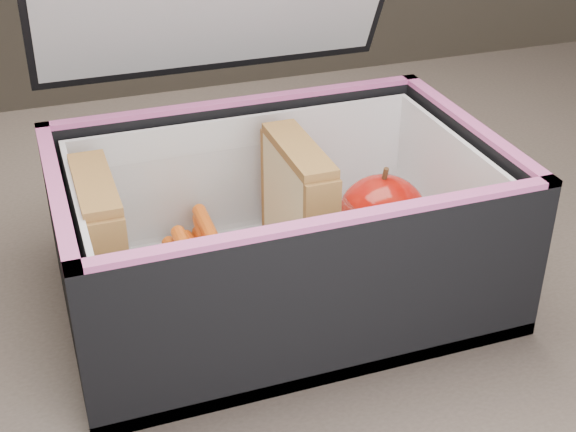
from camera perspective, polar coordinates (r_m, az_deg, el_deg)
name	(u,v)px	position (r m, az deg, el deg)	size (l,w,h in m)	color
kitchen_table	(302,332)	(0.74, 1.02, -8.25)	(1.20, 0.80, 0.75)	brown
lunch_bag	(277,216)	(0.59, -0.76, 0.00)	(0.32, 0.30, 0.30)	black
plastic_tub	(205,243)	(0.59, -5.94, -1.90)	(0.19, 0.14, 0.08)	white
sandwich_left	(102,243)	(0.58, -13.09, -1.91)	(0.03, 0.09, 0.10)	beige
sandwich_right	(298,208)	(0.60, 0.73, 0.59)	(0.03, 0.09, 0.10)	beige
carrot_sticks	(202,256)	(0.62, -6.14, -2.86)	(0.04, 0.12, 0.03)	#D34E04
paper_napkin	(380,251)	(0.65, 6.55, -2.48)	(0.07, 0.07, 0.01)	white
red_apple	(382,215)	(0.63, 6.73, 0.04)	(0.08, 0.08, 0.07)	#960000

